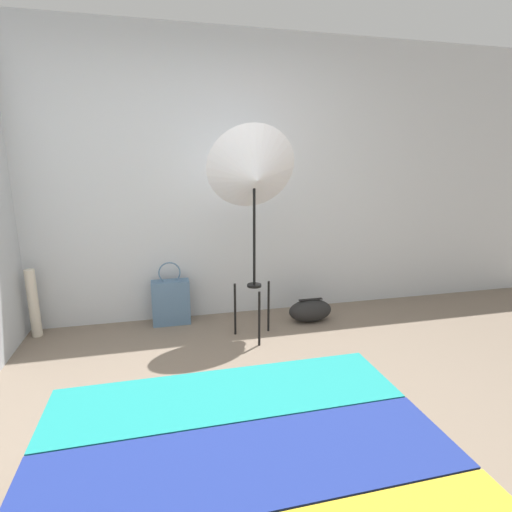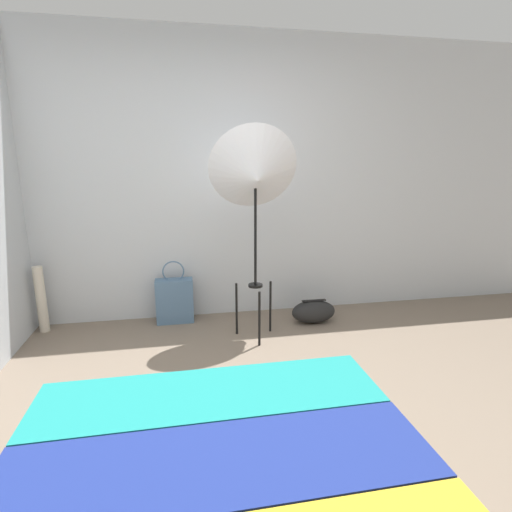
{
  "view_description": "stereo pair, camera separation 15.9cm",
  "coord_description": "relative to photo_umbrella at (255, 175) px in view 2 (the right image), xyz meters",
  "views": [
    {
      "loc": [
        -0.38,
        -1.69,
        1.46
      ],
      "look_at": [
        0.33,
        1.22,
        0.76
      ],
      "focal_mm": 28.0,
      "sensor_mm": 36.0,
      "label": 1
    },
    {
      "loc": [
        -0.23,
        -1.72,
        1.46
      ],
      "look_at": [
        0.33,
        1.22,
        0.76
      ],
      "focal_mm": 28.0,
      "sensor_mm": 36.0,
      "label": 2
    }
  ],
  "objects": [
    {
      "name": "ground_plane",
      "position": [
        -0.36,
        -1.41,
        -1.37
      ],
      "size": [
        14.0,
        14.0,
        0.0
      ],
      "primitive_type": "plane",
      "color": "#756656"
    },
    {
      "name": "wall_back",
      "position": [
        -0.36,
        0.63,
        -0.07
      ],
      "size": [
        8.0,
        0.05,
        2.6
      ],
      "color": "#B7BCC1",
      "rests_on": "ground_plane"
    },
    {
      "name": "photo_umbrella",
      "position": [
        0.0,
        0.0,
        0.0
      ],
      "size": [
        0.73,
        0.52,
        1.75
      ],
      "color": "black",
      "rests_on": "ground_plane"
    },
    {
      "name": "tote_bag",
      "position": [
        -0.68,
        0.46,
        -1.15
      ],
      "size": [
        0.34,
        0.14,
        0.59
      ],
      "color": "slate",
      "rests_on": "ground_plane"
    },
    {
      "name": "duffel_bag",
      "position": [
        0.59,
        0.2,
        -1.26
      ],
      "size": [
        0.41,
        0.21,
        0.22
      ],
      "color": "black",
      "rests_on": "ground_plane"
    },
    {
      "name": "paper_roll",
      "position": [
        -1.82,
        0.46,
        -1.07
      ],
      "size": [
        0.08,
        0.08,
        0.59
      ],
      "color": "beige",
      "rests_on": "ground_plane"
    }
  ]
}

